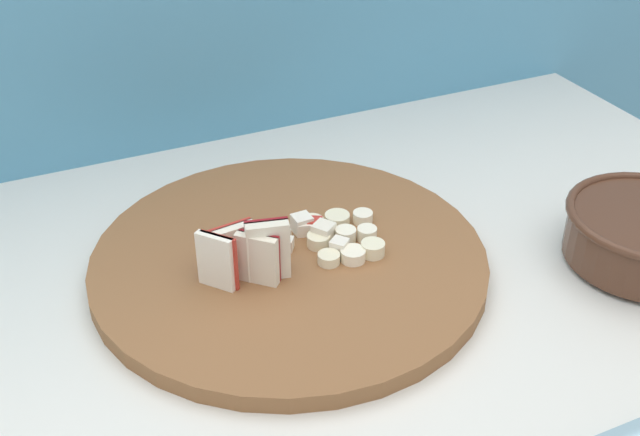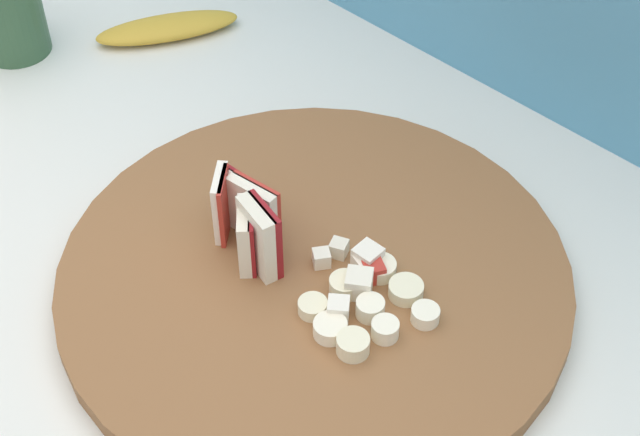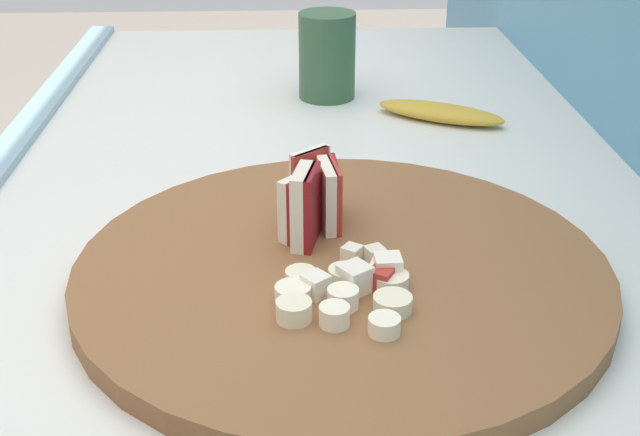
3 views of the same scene
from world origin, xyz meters
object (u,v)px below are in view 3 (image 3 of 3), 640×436
Objects in this scene: cutting_board at (342,272)px; apple_wedge_fan at (315,198)px; small_jar at (327,56)px; banana_slice_rows at (342,297)px; apple_dice_pile at (364,273)px; banana_peel at (441,112)px.

cutting_board is 4.58× the size of apple_wedge_fan.
apple_wedge_fan is 0.85× the size of small_jar.
banana_slice_rows is (0.06, -0.00, 0.02)m from cutting_board.
small_jar reaches higher than banana_slice_rows.
apple_wedge_fan is (-0.06, -0.02, 0.04)m from cutting_board.
apple_wedge_fan is at bearing -172.97° from banana_slice_rows.
apple_dice_pile is 0.51m from small_jar.
cutting_board is 0.07m from banana_slice_rows.
apple_dice_pile reaches higher than banana_peel.
banana_peel is at bearing 158.93° from cutting_board.
cutting_board is 3.89× the size of small_jar.
small_jar is at bearing 175.75° from apple_wedge_fan.
cutting_board is at bearing -1.38° from small_jar.
banana_slice_rows is at bearing 7.03° from apple_wedge_fan.
cutting_board is 4.24× the size of banana_slice_rows.
banana_slice_rows is 0.63× the size of banana_peel.
banana_peel is at bearing 54.73° from small_jar.
apple_dice_pile is (0.09, 0.03, -0.02)m from apple_wedge_fan.
small_jar is (-0.54, 0.02, 0.03)m from banana_slice_rows.
banana_peel is at bearing 162.38° from apple_dice_pile.
small_jar reaches higher than banana_peel.
cutting_board is 0.07m from apple_wedge_fan.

